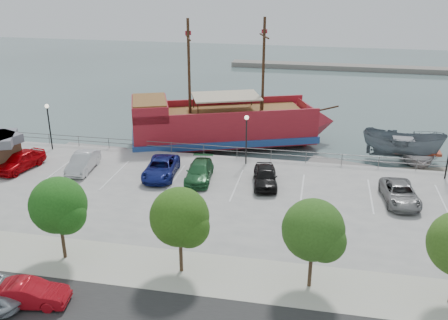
# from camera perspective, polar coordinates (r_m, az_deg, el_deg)

# --- Properties ---
(ground) EXTENTS (160.00, 160.00, 0.00)m
(ground) POSITION_cam_1_polar(r_m,az_deg,el_deg) (37.15, 0.91, -5.53)
(ground) COLOR #415452
(sidewalk) EXTENTS (100.00, 4.00, 0.05)m
(sidewalk) POSITION_cam_1_polar(r_m,az_deg,el_deg) (28.21, -2.88, -12.77)
(sidewalk) COLOR #BCBAA2
(sidewalk) RESTS_ON land_slab
(seawall_railing) EXTENTS (50.00, 0.06, 1.00)m
(seawall_railing) POSITION_cam_1_polar(r_m,az_deg,el_deg) (43.58, 2.79, 0.85)
(seawall_railing) COLOR slate
(seawall_railing) RESTS_ON land_slab
(far_shore) EXTENTS (40.00, 3.00, 0.80)m
(far_shore) POSITION_cam_1_polar(r_m,az_deg,el_deg) (89.18, 13.99, 10.24)
(far_shore) COLOR slate
(far_shore) RESTS_ON ground
(pirate_ship) EXTENTS (20.80, 12.34, 12.94)m
(pirate_ship) POSITION_cam_1_polar(r_m,az_deg,el_deg) (49.01, 1.69, 4.02)
(pirate_ship) COLOR maroon
(pirate_ship) RESTS_ON ground
(patrol_boat) EXTENTS (7.58, 4.08, 2.78)m
(patrol_boat) POSITION_cam_1_polar(r_m,az_deg,el_deg) (47.98, 19.71, 1.36)
(patrol_boat) COLOR slate
(patrol_boat) RESTS_ON ground
(speedboat) EXTENTS (4.68, 6.53, 1.35)m
(speedboat) POSITION_cam_1_polar(r_m,az_deg,el_deg) (48.50, 21.13, 0.48)
(speedboat) COLOR silver
(speedboat) RESTS_ON ground
(dock_west) EXTENTS (6.40, 2.23, 0.36)m
(dock_west) POSITION_cam_1_polar(r_m,az_deg,el_deg) (49.75, -14.73, 1.15)
(dock_west) COLOR gray
(dock_west) RESTS_ON ground
(dock_mid) EXTENTS (7.63, 4.14, 0.42)m
(dock_mid) POSITION_cam_1_polar(r_m,az_deg,el_deg) (45.05, 14.19, -0.91)
(dock_mid) COLOR slate
(dock_mid) RESTS_ON ground
(dock_east) EXTENTS (6.99, 3.33, 0.38)m
(dock_east) POSITION_cam_1_polar(r_m,az_deg,el_deg) (45.85, 21.76, -1.46)
(dock_east) COLOR #706A5C
(dock_east) RESTS_ON ground
(street_sedan) EXTENTS (4.11, 1.97, 1.30)m
(street_sedan) POSITION_cam_1_polar(r_m,az_deg,el_deg) (27.38, -21.43, -14.03)
(street_sedan) COLOR #A60C16
(street_sedan) RESTS_ON street
(lamp_post_left) EXTENTS (0.36, 0.36, 4.28)m
(lamp_post_left) POSITION_cam_1_polar(r_m,az_deg,el_deg) (47.60, -19.43, 4.48)
(lamp_post_left) COLOR black
(lamp_post_left) RESTS_ON land_slab
(lamp_post_mid) EXTENTS (0.36, 0.36, 4.28)m
(lamp_post_mid) POSITION_cam_1_polar(r_m,az_deg,el_deg) (41.57, 2.58, 3.34)
(lamp_post_mid) COLOR black
(lamp_post_mid) RESTS_ON land_slab
(tree_c) EXTENTS (3.30, 3.20, 5.00)m
(tree_c) POSITION_cam_1_polar(r_m,az_deg,el_deg) (29.22, -18.21, -5.19)
(tree_c) COLOR #473321
(tree_c) RESTS_ON sidewalk
(tree_d) EXTENTS (3.30, 3.20, 5.00)m
(tree_d) POSITION_cam_1_polar(r_m,az_deg,el_deg) (26.64, -4.84, -6.78)
(tree_d) COLOR #473321
(tree_d) RESTS_ON sidewalk
(tree_e) EXTENTS (3.30, 3.20, 5.00)m
(tree_e) POSITION_cam_1_polar(r_m,az_deg,el_deg) (25.77, 10.46, -8.15)
(tree_e) COLOR #473321
(tree_e) RESTS_ON sidewalk
(parked_car_a) EXTENTS (2.74, 4.90, 1.57)m
(parked_car_a) POSITION_cam_1_polar(r_m,az_deg,el_deg) (44.40, -22.27, -0.05)
(parked_car_a) COLOR #B20309
(parked_car_a) RESTS_ON land_slab
(parked_car_b) EXTENTS (1.96, 4.58, 1.47)m
(parked_car_b) POSITION_cam_1_polar(r_m,az_deg,el_deg) (42.49, -15.83, -0.24)
(parked_car_b) COLOR #BBBCBF
(parked_car_b) RESTS_ON land_slab
(parked_car_c) EXTENTS (2.85, 5.32, 1.42)m
(parked_car_c) POSITION_cam_1_polar(r_m,az_deg,el_deg) (40.09, -7.22, -0.91)
(parked_car_c) COLOR navy
(parked_car_c) RESTS_ON land_slab
(parked_car_d) EXTENTS (2.36, 4.87, 1.37)m
(parked_car_d) POSITION_cam_1_polar(r_m,az_deg,el_deg) (39.19, -2.83, -1.35)
(parked_car_d) COLOR #225A2F
(parked_car_d) RESTS_ON land_slab
(parked_car_e) EXTENTS (2.43, 4.63, 1.50)m
(parked_car_e) POSITION_cam_1_polar(r_m,az_deg,el_deg) (38.28, 4.72, -1.86)
(parked_car_e) COLOR black
(parked_car_e) RESTS_ON land_slab
(parked_car_g) EXTENTS (2.70, 5.05, 1.35)m
(parked_car_g) POSITION_cam_1_polar(r_m,az_deg,el_deg) (37.68, 19.48, -3.62)
(parked_car_g) COLOR gray
(parked_car_g) RESTS_ON land_slab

